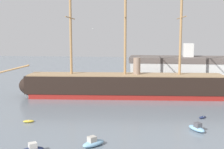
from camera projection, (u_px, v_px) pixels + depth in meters
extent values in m
cube|color=maroon|center=(125.00, 95.00, 82.42)|extent=(52.73, 11.66, 1.36)
cube|color=black|center=(125.00, 84.00, 82.00)|extent=(54.93, 12.14, 4.86)
ellipsoid|color=black|center=(36.00, 85.00, 83.28)|extent=(10.32, 8.05, 6.23)
ellipsoid|color=black|center=(216.00, 87.00, 80.91)|extent=(10.32, 8.05, 6.23)
cube|color=#9E7F5B|center=(125.00, 75.00, 81.65)|extent=(53.79, 11.41, 0.29)
cylinder|color=#A37A4C|center=(71.00, 29.00, 80.66)|extent=(0.68, 0.68, 25.29)
cylinder|color=#A37A4C|center=(70.00, 18.00, 80.25)|extent=(1.23, 13.06, 0.27)
cylinder|color=#A37A4C|center=(125.00, 29.00, 79.95)|extent=(0.68, 0.68, 25.29)
cylinder|color=#A37A4C|center=(125.00, 18.00, 79.54)|extent=(1.23, 13.06, 0.27)
cylinder|color=#A37A4C|center=(181.00, 29.00, 79.24)|extent=(0.68, 0.68, 25.29)
cylinder|color=#A37A4C|center=(181.00, 18.00, 78.83)|extent=(1.23, 13.06, 0.27)
cylinder|color=#A37A4C|center=(14.00, 69.00, 82.93)|extent=(8.63, 1.12, 2.59)
cylinder|color=gray|center=(137.00, 66.00, 81.18)|extent=(1.95, 1.95, 4.86)
cube|color=beige|center=(33.00, 146.00, 43.53)|extent=(1.52, 1.49, 0.88)
ellipsoid|color=#7FB2D6|center=(93.00, 143.00, 46.25)|extent=(3.91, 4.02, 0.92)
cube|color=#B2ADA3|center=(92.00, 139.00, 45.98)|extent=(1.61, 1.62, 0.92)
ellipsoid|color=gold|center=(29.00, 121.00, 58.75)|extent=(2.32, 1.53, 0.51)
cube|color=beige|center=(29.00, 120.00, 58.73)|extent=(0.42, 0.82, 0.08)
ellipsoid|color=#7FB2D6|center=(197.00, 129.00, 53.56)|extent=(3.41, 4.17, 0.91)
cube|color=#4C4C51|center=(198.00, 125.00, 53.22)|extent=(1.52, 1.56, 0.91)
ellipsoid|color=#1E284C|center=(202.00, 117.00, 61.65)|extent=(2.02, 1.98, 0.47)
cube|color=#B2ADA3|center=(203.00, 116.00, 61.63)|extent=(0.63, 0.65, 0.07)
ellipsoid|color=silver|center=(28.00, 92.00, 88.06)|extent=(1.63, 3.78, 0.87)
cube|color=beige|center=(28.00, 90.00, 87.71)|extent=(1.04, 1.16, 0.87)
ellipsoid|color=#7FB2D6|center=(127.00, 89.00, 92.13)|extent=(2.67, 3.81, 0.70)
cube|color=beige|center=(127.00, 88.00, 92.25)|extent=(0.97, 1.10, 0.37)
cylinder|color=silver|center=(128.00, 82.00, 91.64)|extent=(0.09, 0.09, 4.26)
cube|color=#565659|center=(211.00, 86.00, 98.35)|extent=(58.98, 15.13, 0.80)
cube|color=silver|center=(212.00, 73.00, 97.78)|extent=(53.62, 12.61, 7.48)
cube|color=#5B514C|center=(213.00, 60.00, 97.16)|extent=(54.69, 12.86, 1.75)
cube|color=silver|center=(188.00, 50.00, 97.69)|extent=(3.20, 3.20, 4.47)
ellipsoid|color=silver|center=(93.00, 29.00, 57.07)|extent=(0.34, 0.17, 0.11)
sphere|color=silver|center=(92.00, 29.00, 57.05)|extent=(0.09, 0.09, 0.09)
cube|color=#ADA89E|center=(93.00, 29.00, 56.79)|extent=(0.21, 0.46, 0.10)
cube|color=#ADA89E|center=(93.00, 29.00, 57.34)|extent=(0.21, 0.46, 0.10)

